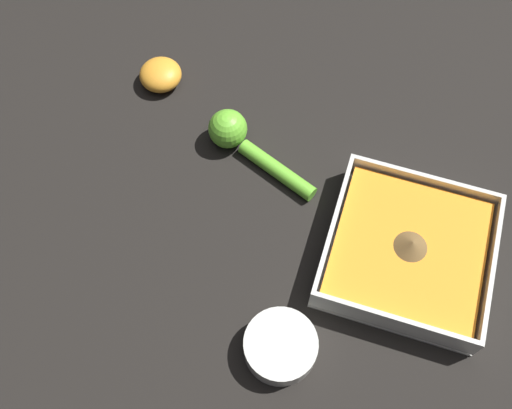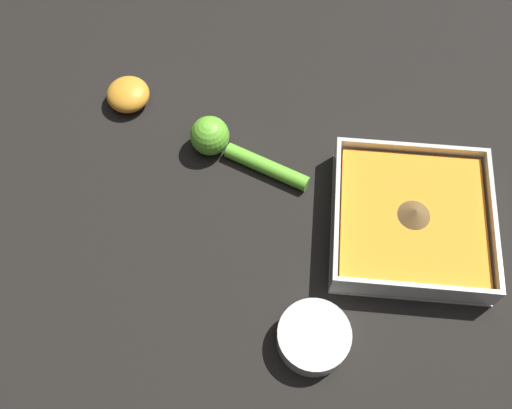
# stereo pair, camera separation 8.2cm
# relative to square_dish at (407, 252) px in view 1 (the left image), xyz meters

# --- Properties ---
(ground_plane) EXTENTS (4.00, 4.00, 0.00)m
(ground_plane) POSITION_rel_square_dish_xyz_m (0.02, -0.05, -0.02)
(ground_plane) COLOR black
(square_dish) EXTENTS (0.21, 0.21, 0.05)m
(square_dish) POSITION_rel_square_dish_xyz_m (0.00, 0.00, 0.00)
(square_dish) COLOR silver
(square_dish) RESTS_ON ground_plane
(spice_bowl) EXTENTS (0.09, 0.09, 0.03)m
(spice_bowl) POSITION_rel_square_dish_xyz_m (0.17, -0.13, -0.00)
(spice_bowl) COLOR silver
(spice_bowl) RESTS_ON ground_plane
(lemon_squeezer) EXTENTS (0.10, 0.18, 0.06)m
(lemon_squeezer) POSITION_rel_square_dish_xyz_m (-0.10, -0.27, 0.00)
(lemon_squeezer) COLOR #6BC633
(lemon_squeezer) RESTS_ON ground_plane
(lemon_half) EXTENTS (0.07, 0.07, 0.04)m
(lemon_half) POSITION_rel_square_dish_xyz_m (-0.18, -0.43, -0.00)
(lemon_half) COLOR orange
(lemon_half) RESTS_ON ground_plane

